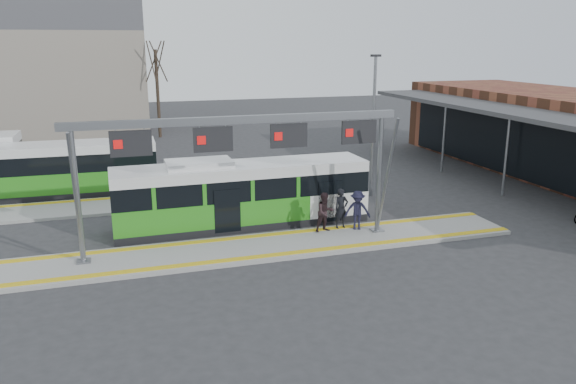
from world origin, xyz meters
name	(u,v)px	position (x,y,z in m)	size (l,w,h in m)	color
ground	(255,250)	(0.00, 0.00, 0.00)	(120.00, 120.00, 0.00)	#2D2D30
platform_main	(255,248)	(0.00, 0.00, 0.07)	(22.00, 3.00, 0.15)	gray
platform_second	(141,203)	(-4.00, 8.00, 0.07)	(20.00, 3.00, 0.15)	gray
tactile_main	(255,246)	(0.00, 0.00, 0.16)	(22.00, 2.65, 0.02)	gold
tactile_second	(140,196)	(-4.00, 9.15, 0.16)	(20.00, 0.35, 0.02)	gold
gantry	(243,143)	(-0.35, 0.25, 4.30)	(13.00, 1.68, 5.20)	slate
hero_bus	(242,195)	(0.20, 3.27, 1.42)	(11.35, 2.55, 3.11)	black
bg_bus_green	(47,171)	(-8.63, 11.21, 1.40)	(11.38, 2.61, 2.83)	black
passenger_a	(341,209)	(4.15, 1.10, 1.04)	(0.65, 0.42, 1.77)	black
passenger_b	(325,212)	(3.31, 0.89, 1.01)	(0.84, 0.65, 1.72)	black
passenger_c	(357,210)	(4.75, 0.75, 1.01)	(1.11, 0.64, 1.72)	black
tree_left	(118,58)	(-4.27, 32.77, 6.68)	(1.40, 1.40, 8.81)	#382B21
tree_mid	(156,62)	(-1.24, 29.26, 6.41)	(1.40, 1.40, 8.45)	#382B21
lamp_east	(373,123)	(7.98, 6.15, 3.96)	(0.50, 0.25, 7.45)	slate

